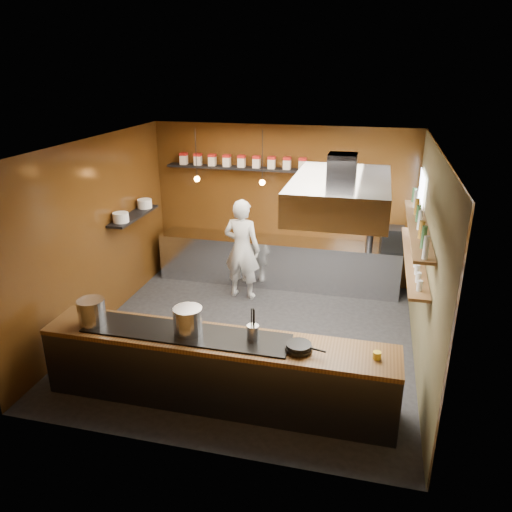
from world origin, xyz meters
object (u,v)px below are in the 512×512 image
(stockpot_large, at_px, (92,312))
(espresso_machine, at_px, (393,238))
(extractor_hood, at_px, (340,193))
(stockpot_small, at_px, (188,321))
(chef, at_px, (242,249))

(stockpot_large, height_order, espresso_machine, espresso_machine)
(extractor_hood, relative_size, stockpot_small, 5.59)
(stockpot_small, relative_size, chef, 0.19)
(stockpot_large, relative_size, chef, 0.19)
(extractor_hood, xyz_separation_m, stockpot_small, (-1.66, -1.20, -1.40))
(stockpot_small, bearing_deg, espresso_machine, 56.82)
(extractor_hood, distance_m, espresso_machine, 3.03)
(extractor_hood, relative_size, stockpot_large, 5.83)
(stockpot_large, relative_size, espresso_machine, 0.84)
(extractor_hood, height_order, stockpot_small, extractor_hood)
(stockpot_large, xyz_separation_m, stockpot_small, (1.27, 0.07, 0.00))
(stockpot_small, xyz_separation_m, espresso_machine, (2.46, 3.76, -0.00))
(stockpot_large, bearing_deg, extractor_hood, 23.48)
(stockpot_large, height_order, stockpot_small, stockpot_small)
(stockpot_large, bearing_deg, espresso_machine, 45.81)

